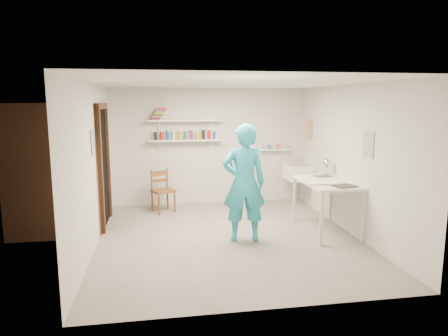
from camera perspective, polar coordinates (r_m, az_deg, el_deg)
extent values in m
cube|color=slate|center=(6.41, 0.60, -9.98)|extent=(4.00, 4.50, 0.02)
cube|color=silver|center=(6.05, 0.64, 12.19)|extent=(4.00, 4.50, 0.02)
cube|color=silver|center=(8.33, -2.10, 3.09)|extent=(4.00, 0.02, 2.40)
cube|color=silver|center=(3.95, 6.37, -4.09)|extent=(4.00, 0.02, 2.40)
cube|color=silver|center=(6.09, -18.33, 0.28)|extent=(0.02, 4.50, 2.40)
cube|color=silver|center=(6.76, 17.65, 1.17)|extent=(0.02, 4.50, 2.40)
cube|color=black|center=(7.15, -16.83, 0.02)|extent=(0.02, 0.90, 2.00)
cube|color=brown|center=(7.27, -22.40, 0.26)|extent=(1.40, 1.50, 2.10)
cube|color=brown|center=(7.06, -17.07, 8.46)|extent=(0.06, 1.05, 0.10)
cube|color=brown|center=(6.66, -17.19, -0.67)|extent=(0.06, 0.10, 2.00)
cube|color=brown|center=(7.64, -16.21, 0.63)|extent=(0.06, 0.10, 2.00)
cube|color=white|center=(8.13, -5.50, 3.96)|extent=(1.50, 0.22, 0.03)
cube|color=white|center=(8.11, -5.54, 6.78)|extent=(1.50, 0.22, 0.03)
cube|color=white|center=(8.53, 7.02, 2.63)|extent=(0.70, 0.14, 0.03)
cube|color=#334C7F|center=(6.10, -18.23, 3.60)|extent=(0.01, 0.28, 0.36)
cube|color=#995933|center=(8.34, 12.03, 5.31)|extent=(0.01, 0.34, 0.42)
cube|color=#3F724C|center=(6.23, 19.90, 3.17)|extent=(0.01, 0.30, 0.38)
cube|color=white|center=(8.27, 10.54, -0.61)|extent=(0.48, 0.60, 0.30)
imported|color=#27ADC5|center=(6.04, 2.88, -2.19)|extent=(0.69, 0.48, 1.81)
cylinder|color=beige|center=(6.20, 2.32, 0.93)|extent=(0.33, 0.06, 0.32)
cube|color=brown|center=(7.82, -8.68, -3.23)|extent=(0.51, 0.50, 0.84)
cube|color=silver|center=(6.77, 14.43, -5.36)|extent=(0.77, 1.28, 0.85)
sphere|color=silver|center=(7.18, 14.55, 0.74)|extent=(0.16, 0.16, 0.16)
cylinder|color=black|center=(8.11, -10.01, 4.55)|extent=(0.06, 0.06, 0.17)
cylinder|color=red|center=(8.11, -9.11, 4.58)|extent=(0.06, 0.06, 0.17)
cylinder|color=blue|center=(8.11, -8.21, 4.60)|extent=(0.06, 0.06, 0.17)
cylinder|color=white|center=(8.11, -7.31, 4.62)|extent=(0.06, 0.06, 0.17)
cylinder|color=orange|center=(8.12, -6.41, 4.64)|extent=(0.06, 0.06, 0.17)
cylinder|color=#268C3F|center=(8.13, -5.51, 4.66)|extent=(0.06, 0.06, 0.17)
cylinder|color=#8C268C|center=(8.14, -4.61, 4.68)|extent=(0.06, 0.06, 0.17)
cylinder|color=gold|center=(8.15, -3.72, 4.70)|extent=(0.06, 0.06, 0.17)
cylinder|color=black|center=(8.16, -2.82, 4.72)|extent=(0.06, 0.06, 0.17)
cylinder|color=red|center=(8.18, -1.93, 4.73)|extent=(0.06, 0.06, 0.17)
cylinder|color=blue|center=(8.19, -1.05, 4.74)|extent=(0.06, 0.06, 0.17)
cube|color=red|center=(8.09, -9.82, 6.88)|extent=(0.18, 0.14, 0.03)
cube|color=#1933A5|center=(8.09, -9.68, 7.08)|extent=(0.18, 0.14, 0.03)
cube|color=orange|center=(8.08, -9.54, 7.29)|extent=(0.18, 0.14, 0.03)
cube|color=black|center=(8.08, -9.41, 7.49)|extent=(0.18, 0.14, 0.03)
cube|color=yellow|center=(8.08, -9.27, 7.69)|extent=(0.18, 0.14, 0.03)
cube|color=#338C4C|center=(8.08, -9.13, 7.89)|extent=(0.18, 0.14, 0.03)
cube|color=#8C3F8C|center=(8.08, -8.99, 8.10)|extent=(0.18, 0.14, 0.03)
cube|color=red|center=(8.08, -8.86, 8.30)|extent=(0.18, 0.14, 0.03)
cylinder|color=silver|center=(8.46, 5.69, 3.01)|extent=(0.07, 0.07, 0.09)
cylinder|color=#335999|center=(8.50, 6.58, 3.02)|extent=(0.07, 0.07, 0.09)
cylinder|color=orange|center=(8.54, 7.47, 3.04)|extent=(0.07, 0.07, 0.09)
cylinder|color=#999999|center=(8.58, 8.35, 3.05)|extent=(0.07, 0.07, 0.09)
cube|color=silver|center=(6.67, 14.58, -1.81)|extent=(0.30, 0.22, 0.00)
cube|color=#4C4742|center=(6.67, 14.59, -1.78)|extent=(0.30, 0.22, 0.00)
cube|color=beige|center=(6.67, 14.59, -1.74)|extent=(0.30, 0.22, 0.00)
cube|color=#383330|center=(6.67, 14.59, -1.71)|extent=(0.30, 0.22, 0.00)
cube|color=silver|center=(6.67, 14.59, -1.68)|extent=(0.30, 0.22, 0.00)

